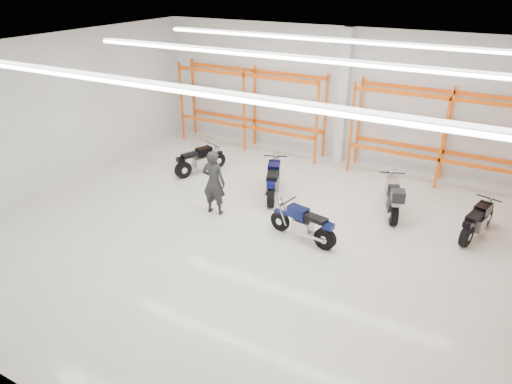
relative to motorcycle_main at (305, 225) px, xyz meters
The scene contains 11 objects.
ground 1.19m from the motorcycle_main, 162.64° to the right, with size 14.00×14.00×0.00m, color beige.
room_shell 3.05m from the motorcycle_main, 163.90° to the right, with size 14.02×12.02×4.51m.
motorcycle_main is the anchor object (origin of this frame).
motorcycle_back_a 5.21m from the motorcycle_main, 155.25° to the left, with size 0.94×1.81×0.94m.
motorcycle_back_b 2.58m from the motorcycle_main, 134.46° to the left, with size 1.02×2.06×1.06m.
motorcycle_back_c 2.84m from the motorcycle_main, 56.34° to the left, with size 1.00×2.07×1.09m.
motorcycle_back_d 4.32m from the motorcycle_main, 30.78° to the left, with size 0.80×1.84×0.92m.
standing_man 2.82m from the motorcycle_main, behind, with size 0.67×0.44×1.83m, color black.
structural_column 5.88m from the motorcycle_main, 100.87° to the left, with size 0.32×0.32×4.50m, color white.
pallet_racking_back_left 6.94m from the motorcycle_main, 130.85° to the left, with size 5.67×0.87×3.00m.
pallet_racking_back_right 5.82m from the motorcycle_main, 65.51° to the left, with size 5.67×0.87×3.00m.
Camera 1 is at (4.65, -8.81, 6.12)m, focal length 32.00 mm.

